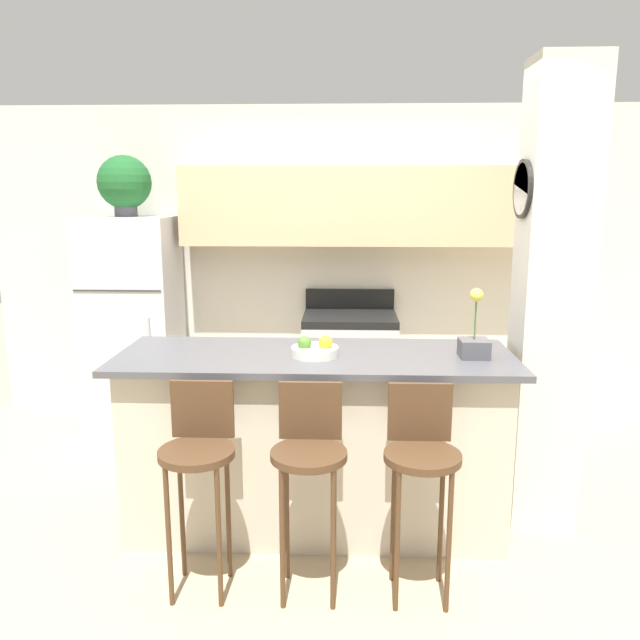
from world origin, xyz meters
The scene contains 13 objects.
ground_plane centered at (0.00, 0.00, 0.00)m, with size 14.00×14.00×0.00m, color tan.
wall_back centered at (0.10, 1.88, 1.46)m, with size 5.60×0.38×2.55m.
pillar_right centered at (1.29, 0.16, 1.28)m, with size 0.38×0.32×2.55m.
counter_bar centered at (0.00, 0.00, 0.51)m, with size 2.14×0.77×1.00m.
refrigerator centered at (-1.55, 1.59, 0.84)m, with size 0.70×0.63×1.68m.
stove_range centered at (0.20, 1.60, 0.46)m, with size 0.74×0.62×1.07m.
bar_stool_left centered at (-0.51, -0.59, 0.67)m, with size 0.35×0.35×0.99m.
bar_stool_mid centered at (0.00, -0.59, 0.67)m, with size 0.35×0.35×0.99m.
bar_stool_right centered at (0.51, -0.59, 0.67)m, with size 0.35×0.35×0.99m.
potted_plant_on_fridge centered at (-1.55, 1.59, 1.93)m, with size 0.41×0.41×0.47m.
orchid_vase centered at (0.84, -0.03, 1.09)m, with size 0.15×0.15×0.37m.
fruit_bowl centered at (0.00, -0.04, 1.04)m, with size 0.25×0.25×0.11m.
trash_bin centered at (-0.97, 1.39, 0.19)m, with size 0.28×0.28×0.38m.
Camera 1 is at (0.15, -3.26, 1.86)m, focal length 35.00 mm.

